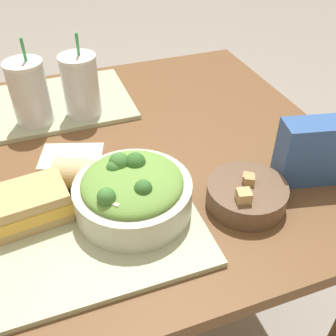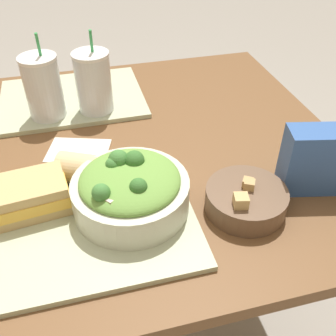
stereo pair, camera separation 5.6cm
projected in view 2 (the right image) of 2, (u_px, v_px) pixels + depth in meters
name	position (u px, v px, depth m)	size (l,w,h in m)	color
ground_plane	(90.00, 323.00, 1.34)	(12.00, 12.00, 0.00)	gray
dining_table	(59.00, 187.00, 0.95)	(1.37, 0.93, 0.71)	brown
tray_near	(90.00, 226.00, 0.73)	(0.39, 0.30, 0.01)	#B2BC99
tray_far	(72.00, 98.00, 1.11)	(0.39, 0.30, 0.01)	#B2BC99
salad_bowl	(130.00, 189.00, 0.73)	(0.22, 0.22, 0.11)	beige
soup_bowl	(246.00, 199.00, 0.76)	(0.16, 0.16, 0.07)	brown
sandwich_near	(30.00, 196.00, 0.74)	(0.15, 0.11, 0.06)	tan
baguette_near	(95.00, 171.00, 0.79)	(0.16, 0.12, 0.06)	#DBBC84
drink_cup_dark	(45.00, 89.00, 0.98)	(0.09, 0.09, 0.22)	silver
drink_cup_red	(94.00, 84.00, 1.00)	(0.09, 0.09, 0.21)	silver
chip_bag	(323.00, 160.00, 0.78)	(0.17, 0.09, 0.14)	#335BA3
napkin_folded	(78.00, 151.00, 0.92)	(0.16, 0.14, 0.00)	silver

